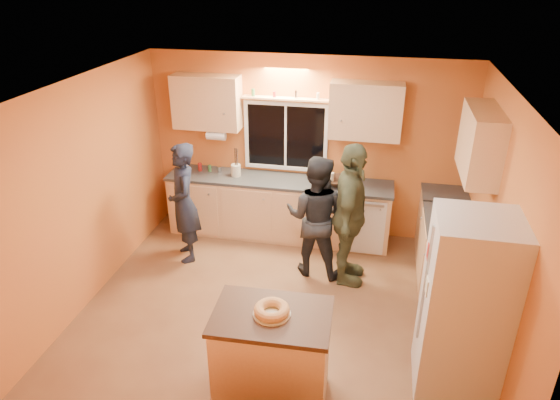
% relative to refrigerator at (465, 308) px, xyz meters
% --- Properties ---
extents(ground, '(4.50, 4.50, 0.00)m').
position_rel_refrigerator_xyz_m(ground, '(-1.89, 0.80, -0.90)').
color(ground, brown).
rests_on(ground, ground).
extents(room_shell, '(4.54, 4.04, 2.61)m').
position_rel_refrigerator_xyz_m(room_shell, '(-1.77, 1.21, 0.72)').
color(room_shell, '#C06431').
rests_on(room_shell, ground).
extents(back_counter, '(4.23, 0.62, 0.90)m').
position_rel_refrigerator_xyz_m(back_counter, '(-1.88, 2.50, -0.45)').
color(back_counter, tan).
rests_on(back_counter, ground).
extents(right_counter, '(0.62, 1.84, 0.90)m').
position_rel_refrigerator_xyz_m(right_counter, '(0.06, 1.30, -0.45)').
color(right_counter, tan).
rests_on(right_counter, ground).
extents(refrigerator, '(0.72, 0.70, 1.80)m').
position_rel_refrigerator_xyz_m(refrigerator, '(0.00, 0.00, 0.00)').
color(refrigerator, silver).
rests_on(refrigerator, ground).
extents(island, '(1.05, 0.73, 0.99)m').
position_rel_refrigerator_xyz_m(island, '(-1.66, -0.55, -0.40)').
color(island, tan).
rests_on(island, ground).
extents(bundt_pastry, '(0.31, 0.31, 0.09)m').
position_rel_refrigerator_xyz_m(bundt_pastry, '(-1.66, -0.55, 0.14)').
color(bundt_pastry, tan).
rests_on(bundt_pastry, island).
extents(person_left, '(0.63, 0.71, 1.64)m').
position_rel_refrigerator_xyz_m(person_left, '(-3.34, 1.65, -0.08)').
color(person_left, black).
rests_on(person_left, ground).
extents(person_center, '(0.84, 0.69, 1.61)m').
position_rel_refrigerator_xyz_m(person_center, '(-1.58, 1.65, -0.09)').
color(person_center, black).
rests_on(person_center, ground).
extents(person_right, '(0.46, 1.08, 1.84)m').
position_rel_refrigerator_xyz_m(person_right, '(-1.15, 1.54, 0.02)').
color(person_right, '#323622').
rests_on(person_right, ground).
extents(mixing_bowl, '(0.45, 0.45, 0.10)m').
position_rel_refrigerator_xyz_m(mixing_bowl, '(-1.36, 2.49, 0.05)').
color(mixing_bowl, '#312010').
rests_on(mixing_bowl, back_counter).
extents(utensil_crock, '(0.14, 0.14, 0.17)m').
position_rel_refrigerator_xyz_m(utensil_crock, '(-2.87, 2.50, 0.09)').
color(utensil_crock, beige).
rests_on(utensil_crock, back_counter).
extents(potted_plant, '(0.34, 0.32, 0.32)m').
position_rel_refrigerator_xyz_m(potted_plant, '(0.01, 0.50, 0.16)').
color(potted_plant, gray).
rests_on(potted_plant, right_counter).
extents(red_box, '(0.20, 0.18, 0.07)m').
position_rel_refrigerator_xyz_m(red_box, '(0.01, 1.78, 0.04)').
color(red_box, maroon).
rests_on(red_box, right_counter).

